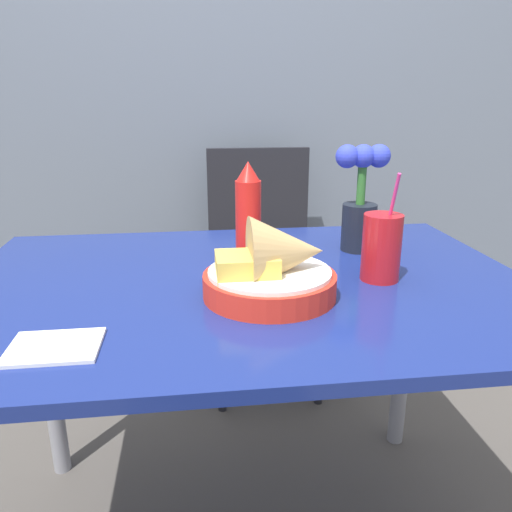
% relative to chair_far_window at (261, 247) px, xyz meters
% --- Properties ---
extents(wall_window, '(7.00, 0.06, 2.60)m').
position_rel_chair_far_window_xyz_m(wall_window, '(-0.15, 0.26, 0.76)').
color(wall_window, slate).
rests_on(wall_window, ground_plane).
extents(dining_table, '(1.19, 0.83, 0.73)m').
position_rel_chair_far_window_xyz_m(dining_table, '(-0.15, -0.88, 0.10)').
color(dining_table, navy).
rests_on(dining_table, ground_plane).
extents(chair_far_window, '(0.40, 0.40, 0.91)m').
position_rel_chair_far_window_xyz_m(chair_far_window, '(0.00, 0.00, 0.00)').
color(chair_far_window, black).
rests_on(chair_far_window, ground_plane).
extents(food_basket, '(0.26, 0.26, 0.16)m').
position_rel_chair_far_window_xyz_m(food_basket, '(-0.11, -0.97, 0.25)').
color(food_basket, red).
rests_on(food_basket, dining_table).
extents(ketchup_bottle, '(0.06, 0.06, 0.23)m').
position_rel_chair_far_window_xyz_m(ketchup_bottle, '(-0.13, -0.76, 0.31)').
color(ketchup_bottle, red).
rests_on(ketchup_bottle, dining_table).
extents(drink_cup, '(0.08, 0.08, 0.23)m').
position_rel_chair_far_window_xyz_m(drink_cup, '(0.12, -0.91, 0.26)').
color(drink_cup, red).
rests_on(drink_cup, dining_table).
extents(flower_vase, '(0.13, 0.08, 0.26)m').
position_rel_chair_far_window_xyz_m(flower_vase, '(0.15, -0.70, 0.32)').
color(flower_vase, black).
rests_on(flower_vase, dining_table).
extents(napkin, '(0.14, 0.11, 0.01)m').
position_rel_chair_far_window_xyz_m(napkin, '(-0.48, -1.14, 0.20)').
color(napkin, white).
rests_on(napkin, dining_table).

